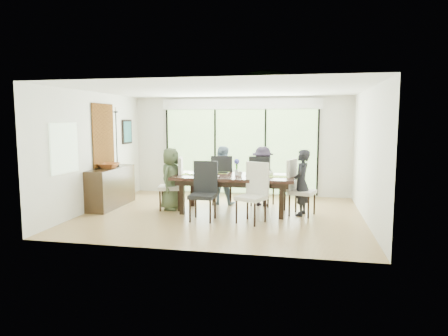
% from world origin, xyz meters
% --- Properties ---
extents(floor, '(6.00, 5.00, 0.01)m').
position_xyz_m(floor, '(0.00, 0.00, -0.01)').
color(floor, brown).
rests_on(floor, ground).
extents(ceiling, '(6.00, 5.00, 0.01)m').
position_xyz_m(ceiling, '(0.00, 0.00, 2.71)').
color(ceiling, white).
rests_on(ceiling, wall_back).
extents(wall_back, '(6.00, 0.02, 2.70)m').
position_xyz_m(wall_back, '(0.00, 2.51, 1.35)').
color(wall_back, silver).
rests_on(wall_back, floor).
extents(wall_front, '(6.00, 0.02, 2.70)m').
position_xyz_m(wall_front, '(0.00, -2.51, 1.35)').
color(wall_front, silver).
rests_on(wall_front, floor).
extents(wall_left, '(0.02, 5.00, 2.70)m').
position_xyz_m(wall_left, '(-3.01, 0.00, 1.35)').
color(wall_left, white).
rests_on(wall_left, floor).
extents(wall_right, '(0.02, 5.00, 2.70)m').
position_xyz_m(wall_right, '(3.01, 0.00, 1.35)').
color(wall_right, beige).
rests_on(wall_right, floor).
extents(glass_doors, '(4.20, 0.02, 2.30)m').
position_xyz_m(glass_doors, '(0.00, 2.47, 1.20)').
color(glass_doors, '#598C3F').
rests_on(glass_doors, wall_back).
extents(blinds_header, '(4.40, 0.06, 0.28)m').
position_xyz_m(blinds_header, '(0.00, 2.46, 2.50)').
color(blinds_header, white).
rests_on(blinds_header, wall_back).
extents(mullion_a, '(0.05, 0.04, 2.30)m').
position_xyz_m(mullion_a, '(-2.10, 2.46, 1.20)').
color(mullion_a, black).
rests_on(mullion_a, wall_back).
extents(mullion_b, '(0.05, 0.04, 2.30)m').
position_xyz_m(mullion_b, '(-0.70, 2.46, 1.20)').
color(mullion_b, black).
rests_on(mullion_b, wall_back).
extents(mullion_c, '(0.05, 0.04, 2.30)m').
position_xyz_m(mullion_c, '(0.70, 2.46, 1.20)').
color(mullion_c, black).
rests_on(mullion_c, wall_back).
extents(mullion_d, '(0.05, 0.04, 2.30)m').
position_xyz_m(mullion_d, '(2.10, 2.46, 1.20)').
color(mullion_d, black).
rests_on(mullion_d, wall_back).
extents(side_window, '(0.02, 0.90, 1.00)m').
position_xyz_m(side_window, '(-2.97, -1.20, 1.50)').
color(side_window, '#8CAD7F').
rests_on(side_window, wall_left).
extents(deck, '(6.00, 1.80, 0.10)m').
position_xyz_m(deck, '(0.00, 3.40, -0.05)').
color(deck, '#543124').
rests_on(deck, ground).
extents(rail_top, '(6.00, 0.08, 0.06)m').
position_xyz_m(rail_top, '(0.00, 4.20, 0.55)').
color(rail_top, brown).
rests_on(rail_top, deck).
extents(foliage_left, '(3.20, 3.20, 3.20)m').
position_xyz_m(foliage_left, '(-1.80, 5.20, 1.44)').
color(foliage_left, '#14380F').
rests_on(foliage_left, ground).
extents(foliage_mid, '(4.00, 4.00, 4.00)m').
position_xyz_m(foliage_mid, '(0.40, 5.80, 1.80)').
color(foliage_mid, '#14380F').
rests_on(foliage_mid, ground).
extents(foliage_right, '(2.80, 2.80, 2.80)m').
position_xyz_m(foliage_right, '(2.20, 5.00, 1.26)').
color(foliage_right, '#14380F').
rests_on(foliage_right, ground).
extents(foliage_far, '(3.60, 3.60, 3.60)m').
position_xyz_m(foliage_far, '(-0.60, 6.50, 1.62)').
color(foliage_far, '#14380F').
rests_on(foliage_far, ground).
extents(table_top, '(2.67, 1.22, 0.07)m').
position_xyz_m(table_top, '(0.22, 0.29, 0.80)').
color(table_top, black).
rests_on(table_top, floor).
extents(table_apron, '(2.44, 1.00, 0.11)m').
position_xyz_m(table_apron, '(0.22, 0.29, 0.70)').
color(table_apron, black).
rests_on(table_apron, floor).
extents(table_leg_fl, '(0.10, 0.10, 0.77)m').
position_xyz_m(table_leg_fl, '(-0.86, -0.14, 0.38)').
color(table_leg_fl, black).
rests_on(table_leg_fl, floor).
extents(table_leg_fr, '(0.10, 0.10, 0.77)m').
position_xyz_m(table_leg_fr, '(1.30, -0.14, 0.38)').
color(table_leg_fr, black).
rests_on(table_leg_fr, floor).
extents(table_leg_bl, '(0.10, 0.10, 0.77)m').
position_xyz_m(table_leg_bl, '(-0.86, 0.72, 0.38)').
color(table_leg_bl, black).
rests_on(table_leg_bl, floor).
extents(table_leg_br, '(0.10, 0.10, 0.77)m').
position_xyz_m(table_leg_br, '(1.30, 0.72, 0.38)').
color(table_leg_br, black).
rests_on(table_leg_br, floor).
extents(chair_left_end, '(0.61, 0.61, 1.22)m').
position_xyz_m(chair_left_end, '(-1.28, 0.29, 0.61)').
color(chair_left_end, beige).
rests_on(chair_left_end, floor).
extents(chair_right_end, '(0.64, 0.64, 1.22)m').
position_xyz_m(chair_right_end, '(1.72, 0.29, 0.61)').
color(chair_right_end, beige).
rests_on(chair_right_end, floor).
extents(chair_far_left, '(0.59, 0.59, 1.22)m').
position_xyz_m(chair_far_left, '(-0.23, 1.14, 0.61)').
color(chair_far_left, black).
rests_on(chair_far_left, floor).
extents(chair_far_right, '(0.61, 0.61, 1.22)m').
position_xyz_m(chair_far_right, '(0.77, 1.14, 0.61)').
color(chair_far_right, black).
rests_on(chair_far_right, floor).
extents(chair_near_left, '(0.52, 0.52, 1.22)m').
position_xyz_m(chair_near_left, '(-0.28, -0.58, 0.61)').
color(chair_near_left, black).
rests_on(chair_near_left, floor).
extents(chair_near_right, '(0.67, 0.67, 1.22)m').
position_xyz_m(chair_near_right, '(0.72, -0.58, 0.61)').
color(chair_near_right, silver).
rests_on(chair_near_right, floor).
extents(person_left_end, '(0.52, 0.73, 1.43)m').
position_xyz_m(person_left_end, '(-1.26, 0.29, 0.72)').
color(person_left_end, '#445236').
rests_on(person_left_end, floor).
extents(person_right_end, '(0.53, 0.73, 1.43)m').
position_xyz_m(person_right_end, '(1.70, 0.29, 0.72)').
color(person_right_end, black).
rests_on(person_right_end, floor).
extents(person_far_left, '(0.72, 0.50, 1.43)m').
position_xyz_m(person_far_left, '(-0.23, 1.12, 0.72)').
color(person_far_left, '#7B97B1').
rests_on(person_far_left, floor).
extents(person_far_right, '(0.75, 0.58, 1.43)m').
position_xyz_m(person_far_right, '(0.77, 1.12, 0.72)').
color(person_far_right, '#282031').
rests_on(person_far_right, floor).
extents(placemat_left, '(0.49, 0.36, 0.01)m').
position_xyz_m(placemat_left, '(-0.73, 0.29, 0.84)').
color(placemat_left, olive).
rests_on(placemat_left, table_top).
extents(placemat_right, '(0.49, 0.36, 0.01)m').
position_xyz_m(placemat_right, '(1.17, 0.29, 0.84)').
color(placemat_right, olive).
rests_on(placemat_right, table_top).
extents(placemat_far_l, '(0.49, 0.36, 0.01)m').
position_xyz_m(placemat_far_l, '(-0.23, 0.69, 0.84)').
color(placemat_far_l, '#91BF44').
rests_on(placemat_far_l, table_top).
extents(placemat_far_r, '(0.49, 0.36, 0.01)m').
position_xyz_m(placemat_far_r, '(0.77, 0.69, 0.84)').
color(placemat_far_r, '#A4C546').
rests_on(placemat_far_r, table_top).
extents(placemat_paper, '(0.49, 0.36, 0.01)m').
position_xyz_m(placemat_paper, '(-0.33, -0.01, 0.84)').
color(placemat_paper, white).
rests_on(placemat_paper, table_top).
extents(tablet_far_l, '(0.29, 0.20, 0.01)m').
position_xyz_m(tablet_far_l, '(-0.13, 0.64, 0.85)').
color(tablet_far_l, black).
rests_on(tablet_far_l, table_top).
extents(tablet_far_r, '(0.27, 0.19, 0.01)m').
position_xyz_m(tablet_far_r, '(0.72, 0.64, 0.85)').
color(tablet_far_r, black).
rests_on(tablet_far_r, table_top).
extents(papers, '(0.33, 0.24, 0.00)m').
position_xyz_m(papers, '(0.92, 0.24, 0.84)').
color(papers, white).
rests_on(papers, table_top).
extents(platter_base, '(0.29, 0.29, 0.03)m').
position_xyz_m(platter_base, '(-0.33, -0.01, 0.85)').
color(platter_base, white).
rests_on(platter_base, table_top).
extents(platter_snacks, '(0.22, 0.22, 0.02)m').
position_xyz_m(platter_snacks, '(-0.33, -0.01, 0.87)').
color(platter_snacks, orange).
rests_on(platter_snacks, table_top).
extents(vase, '(0.09, 0.09, 0.13)m').
position_xyz_m(vase, '(0.27, 0.34, 0.90)').
color(vase, silver).
rests_on(vase, table_top).
extents(hyacinth_stems, '(0.04, 0.04, 0.18)m').
position_xyz_m(hyacinth_stems, '(0.27, 0.34, 1.03)').
color(hyacinth_stems, '#337226').
rests_on(hyacinth_stems, table_top).
extents(hyacinth_blooms, '(0.12, 0.12, 0.12)m').
position_xyz_m(hyacinth_blooms, '(0.27, 0.34, 1.14)').
color(hyacinth_blooms, '#5253CD').
rests_on(hyacinth_blooms, table_top).
extents(laptop, '(0.38, 0.25, 0.03)m').
position_xyz_m(laptop, '(-0.63, 0.19, 0.85)').
color(laptop, silver).
rests_on(laptop, table_top).
extents(cup_a, '(0.16, 0.16, 0.11)m').
position_xyz_m(cup_a, '(-0.48, 0.44, 0.89)').
color(cup_a, white).
rests_on(cup_a, table_top).
extents(cup_b, '(0.13, 0.13, 0.10)m').
position_xyz_m(cup_b, '(0.37, 0.19, 0.88)').
color(cup_b, white).
rests_on(cup_b, table_top).
extents(cup_c, '(0.14, 0.14, 0.11)m').
position_xyz_m(cup_c, '(1.02, 0.39, 0.89)').
color(cup_c, white).
rests_on(cup_c, table_top).
extents(book, '(0.21, 0.27, 0.02)m').
position_xyz_m(book, '(0.47, 0.34, 0.84)').
color(book, white).
rests_on(book, table_top).
extents(sideboard, '(0.47, 1.66, 0.94)m').
position_xyz_m(sideboard, '(-2.76, 0.30, 0.47)').
color(sideboard, black).
rests_on(sideboard, floor).
extents(bowl, '(0.49, 0.49, 0.12)m').
position_xyz_m(bowl, '(-2.76, 0.20, 1.00)').
color(bowl, brown).
rests_on(bowl, sideboard).
extents(candlestick_base, '(0.10, 0.10, 0.04)m').
position_xyz_m(candlestick_base, '(-2.76, 0.65, 0.96)').
color(candlestick_base, black).
rests_on(candlestick_base, sideboard).
extents(candlestick_shaft, '(0.02, 0.02, 1.30)m').
position_xyz_m(candlestick_shaft, '(-2.76, 0.65, 1.61)').
color(candlestick_shaft, black).
rests_on(candlestick_shaft, sideboard).
extents(candlestick_pan, '(0.10, 0.10, 0.03)m').
position_xyz_m(candlestick_pan, '(-2.76, 0.65, 2.26)').
color(candlestick_pan, black).
rests_on(candlestick_pan, sideboard).
extents(candle, '(0.04, 0.04, 0.10)m').
position_xyz_m(candle, '(-2.76, 0.65, 2.32)').
color(candle, silver).
rests_on(candle, sideboard).
extents(tapestry, '(0.02, 1.00, 1.50)m').
position_xyz_m(tapestry, '(-2.97, 0.40, 1.70)').
color(tapestry, brown).
rests_on(tapestry, wall_left).
extents(art_frame, '(0.03, 0.55, 0.65)m').
position_xyz_m(art_frame, '(-2.97, 1.70, 1.75)').
color(art_frame, black).
rests_on(art_frame, wall_left).
extents(art_canvas, '(0.01, 0.45, 0.55)m').
position_xyz_m(art_canvas, '(-2.95, 1.70, 1.75)').
color(art_canvas, '#1B5458').
rests_on(art_canvas, wall_left).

